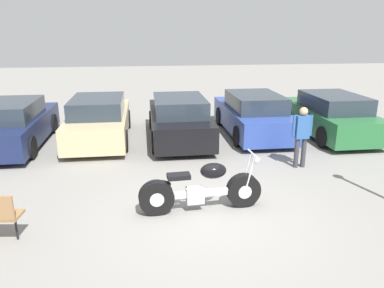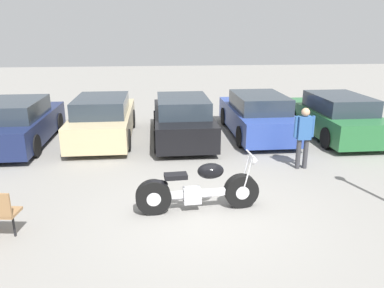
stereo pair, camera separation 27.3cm
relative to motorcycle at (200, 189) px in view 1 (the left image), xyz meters
The scene contains 8 objects.
ground_plane 0.49m from the motorcycle, 64.33° to the right, with size 60.00×60.00×0.00m, color gray.
motorcycle is the anchor object (origin of this frame).
parked_car_navy 7.00m from the motorcycle, 135.25° to the left, with size 1.84×4.43×1.41m.
parked_car_champagne 5.80m from the motorcycle, 114.96° to the left, with size 1.84×4.43×1.41m.
parked_car_black 5.01m from the motorcycle, 89.08° to the left, with size 1.84×4.43×1.41m.
parked_car_blue 5.89m from the motorcycle, 63.74° to the left, with size 1.84×4.43×1.41m.
parked_car_green 7.08m from the motorcycle, 43.51° to the left, with size 1.84×4.43×1.41m.
person_standing 3.59m from the motorcycle, 34.91° to the left, with size 0.52×0.21×1.58m.
Camera 1 is at (-1.12, -6.47, 3.45)m, focal length 35.00 mm.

